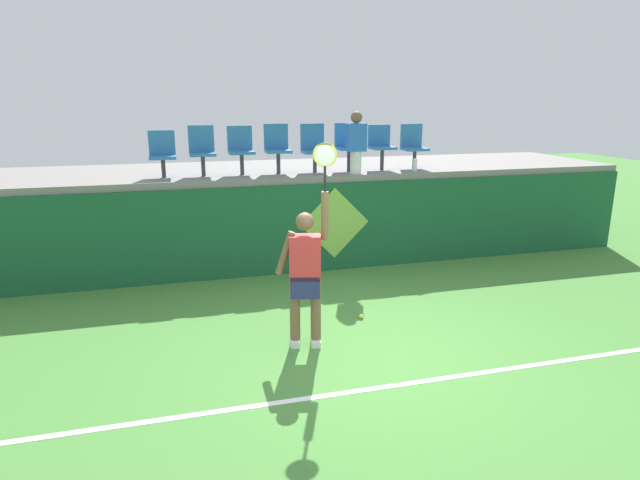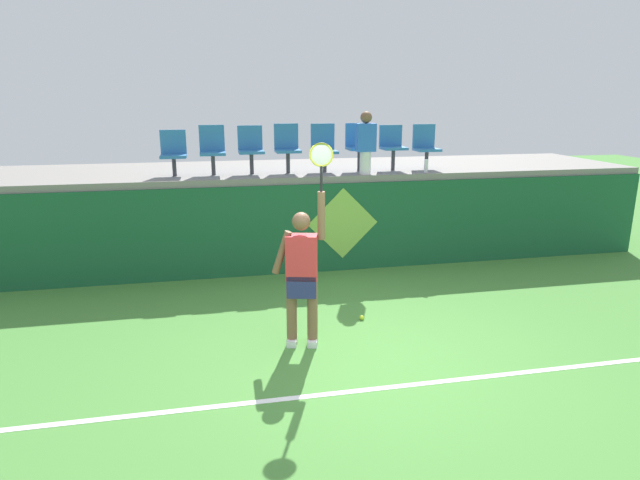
% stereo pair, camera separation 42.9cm
% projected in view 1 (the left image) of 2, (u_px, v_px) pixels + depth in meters
% --- Properties ---
extents(ground_plane, '(40.00, 40.00, 0.00)m').
position_uv_depth(ground_plane, '(376.00, 359.00, 6.43)').
color(ground_plane, '#478438').
extents(court_back_wall, '(12.97, 0.20, 1.58)m').
position_uv_depth(court_back_wall, '(305.00, 228.00, 9.52)').
color(court_back_wall, '#195633').
rests_on(court_back_wall, ground_plane).
extents(spectator_platform, '(12.97, 2.79, 0.12)m').
position_uv_depth(spectator_platform, '(289.00, 170.00, 10.55)').
color(spectator_platform, gray).
rests_on(spectator_platform, court_back_wall).
extents(court_baseline_stripe, '(11.68, 0.08, 0.01)m').
position_uv_depth(court_baseline_stripe, '(397.00, 385.00, 5.84)').
color(court_baseline_stripe, white).
rests_on(court_baseline_stripe, ground_plane).
extents(tennis_player, '(0.74, 0.34, 2.53)m').
position_uv_depth(tennis_player, '(306.00, 272.00, 6.57)').
color(tennis_player, white).
rests_on(tennis_player, ground_plane).
extents(tennis_ball, '(0.07, 0.07, 0.07)m').
position_uv_depth(tennis_ball, '(361.00, 316.00, 7.60)').
color(tennis_ball, '#D1E533').
rests_on(tennis_ball, ground_plane).
extents(water_bottle, '(0.07, 0.07, 0.24)m').
position_uv_depth(water_bottle, '(415.00, 165.00, 9.92)').
color(water_bottle, white).
rests_on(water_bottle, spectator_platform).
extents(stadium_chair_0, '(0.44, 0.42, 0.78)m').
position_uv_depth(stadium_chair_0, '(162.00, 152.00, 9.16)').
color(stadium_chair_0, '#38383D').
rests_on(stadium_chair_0, spectator_platform).
extents(stadium_chair_1, '(0.44, 0.42, 0.86)m').
position_uv_depth(stadium_chair_1, '(202.00, 149.00, 9.32)').
color(stadium_chair_1, '#38383D').
rests_on(stadium_chair_1, spectator_platform).
extents(stadium_chair_2, '(0.44, 0.42, 0.84)m').
position_uv_depth(stadium_chair_2, '(241.00, 148.00, 9.48)').
color(stadium_chair_2, '#38383D').
rests_on(stadium_chair_2, spectator_platform).
extents(stadium_chair_3, '(0.44, 0.42, 0.87)m').
position_uv_depth(stadium_chair_3, '(277.00, 146.00, 9.65)').
color(stadium_chair_3, '#38383D').
rests_on(stadium_chair_3, spectator_platform).
extents(stadium_chair_4, '(0.44, 0.42, 0.87)m').
position_uv_depth(stadium_chair_4, '(314.00, 146.00, 9.83)').
color(stadium_chair_4, '#38383D').
rests_on(stadium_chair_4, spectator_platform).
extents(stadium_chair_5, '(0.44, 0.42, 0.87)m').
position_uv_depth(stadium_chair_5, '(348.00, 144.00, 9.98)').
color(stadium_chair_5, '#38383D').
rests_on(stadium_chair_5, spectator_platform).
extents(stadium_chair_6, '(0.44, 0.42, 0.83)m').
position_uv_depth(stadium_chair_6, '(381.00, 144.00, 10.15)').
color(stadium_chair_6, '#38383D').
rests_on(stadium_chair_6, spectator_platform).
extents(stadium_chair_7, '(0.44, 0.42, 0.84)m').
position_uv_depth(stadium_chair_7, '(413.00, 144.00, 10.33)').
color(stadium_chair_7, '#38383D').
rests_on(stadium_chair_7, spectator_platform).
extents(spectator_0, '(0.34, 0.21, 1.09)m').
position_uv_depth(spectator_0, '(356.00, 141.00, 9.52)').
color(spectator_0, white).
rests_on(spectator_0, spectator_platform).
extents(wall_signage_mount, '(1.27, 0.01, 1.51)m').
position_uv_depth(wall_signage_mount, '(334.00, 270.00, 9.75)').
color(wall_signage_mount, '#195633').
rests_on(wall_signage_mount, ground_plane).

